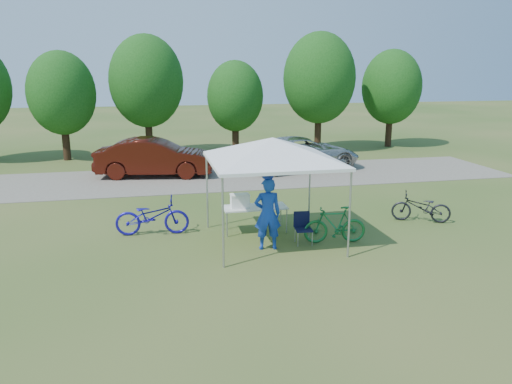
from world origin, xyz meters
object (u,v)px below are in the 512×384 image
bike_green (335,225)px  sedan (155,157)px  folding_chair (303,225)px  bike_blue (152,216)px  bike_dark (421,207)px  cyclist (268,214)px  minivan (301,153)px  folding_table (255,208)px  cooler (240,201)px

bike_green → sedan: sedan is taller
folding_chair → bike_blue: bike_blue is taller
bike_green → bike_dark: (3.14, 1.18, -0.04)m
folding_chair → bike_dark: bearing=19.9°
cyclist → minivan: 10.22m
folding_table → bike_blue: (-2.77, 0.34, -0.16)m
folding_table → bike_dark: 4.97m
folding_chair → minivan: 9.67m
folding_table → cooler: cooler is taller
folding_table → cooler: (-0.41, -0.00, 0.23)m
bike_green → cooler: bearing=-113.6°
folding_table → sedan: 8.36m
cooler → bike_dark: size_ratio=0.31×
folding_table → bike_green: size_ratio=1.08×
bike_blue → sedan: sedan is taller
folding_chair → bike_blue: size_ratio=0.42×
cooler → cyclist: cyclist is taller
cyclist → folding_table: bearing=-84.3°
folding_chair → bike_blue: bearing=163.8°
folding_table → minivan: bearing=64.5°
folding_chair → sedan: (-3.57, 9.12, 0.33)m
cyclist → bike_dark: bearing=-161.1°
cyclist → sedan: cyclist is taller
cooler → bike_dark: bearing=-1.6°
bike_dark → bike_green: bearing=-43.4°
folding_table → folding_chair: bearing=-48.9°
bike_blue → sedan: bearing=2.8°
bike_blue → bike_dark: size_ratio=1.17×
minivan → cooler: bearing=143.3°
bike_blue → bike_green: (4.59, -1.68, -0.03)m
bike_blue → sedan: 7.62m
bike_blue → bike_green: size_ratio=1.22×
bike_blue → bike_dark: bearing=-89.3°
bike_blue → cyclist: bearing=-117.6°
folding_chair → cooler: 1.89m
bike_blue → sedan: (0.21, 7.62, 0.29)m
minivan → folding_chair: bearing=154.1°
cyclist → minivan: size_ratio=0.35×
folding_table → folding_chair: folding_chair is taller
cyclist → sedan: size_ratio=0.38×
sedan → cyclist: bearing=-155.2°
cyclist → sedan: 9.70m
folding_table → cooler: size_ratio=3.40×
cooler → cyclist: 1.46m
minivan → bike_dark: bearing=178.9°
sedan → folding_chair: bearing=-149.2°
cyclist → bike_blue: 3.31m
folding_chair → cooler: (-1.43, 1.16, 0.43)m
folding_table → cooler: bearing=-180.0°
cyclist → bike_green: bearing=-173.3°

